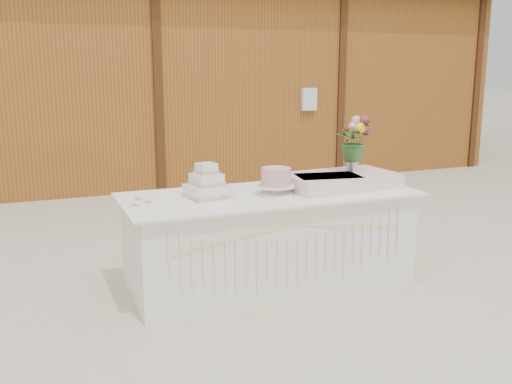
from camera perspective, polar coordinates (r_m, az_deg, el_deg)
ground at (r=4.86m, az=1.35°, el=-9.02°), size 80.00×80.00×0.00m
barn at (r=10.31m, az=-12.36°, el=11.41°), size 12.60×4.60×3.30m
cake_table at (r=4.73m, az=1.40°, el=-4.66°), size 2.40×1.00×0.77m
wedding_cake at (r=4.49m, az=-4.95°, el=0.62°), size 0.36×0.36×0.27m
pink_cake_stand at (r=4.56m, az=2.03°, el=1.23°), size 0.30×0.30×0.22m
satin_runner at (r=4.91m, az=8.35°, el=1.16°), size 1.00×0.63×0.12m
flower_vase at (r=5.03m, az=9.62°, el=2.87°), size 0.10×0.10×0.14m
bouquet at (r=4.99m, az=9.72°, el=5.66°), size 0.42×0.41×0.36m
loose_flowers at (r=4.36m, az=-11.47°, el=-1.05°), size 0.21×0.35×0.02m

